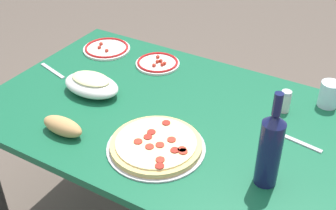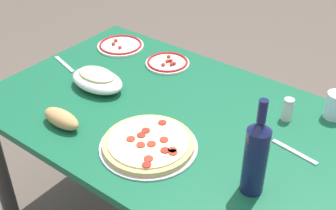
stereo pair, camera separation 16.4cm
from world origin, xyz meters
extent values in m
cube|color=#145938|center=(0.00, 0.00, 0.69)|extent=(1.38, 0.90, 0.03)
cylinder|color=#33302D|center=(0.63, -0.39, 0.34)|extent=(0.07, 0.07, 0.67)
cylinder|color=#B7B7BC|center=(-0.07, 0.20, 0.71)|extent=(0.33, 0.33, 0.01)
cylinder|color=#DBB26B|center=(-0.07, 0.20, 0.72)|extent=(0.31, 0.31, 0.02)
cylinder|color=beige|center=(-0.07, 0.20, 0.73)|extent=(0.27, 0.27, 0.01)
cylinder|color=#B22D1E|center=(-0.10, 0.22, 0.74)|extent=(0.03, 0.03, 0.00)
cylinder|color=maroon|center=(-0.04, 0.20, 0.74)|extent=(0.03, 0.03, 0.00)
cylinder|color=#B22D1E|center=(-0.02, 0.24, 0.74)|extent=(0.03, 0.03, 0.00)
cylinder|color=maroon|center=(-0.15, 0.30, 0.74)|extent=(0.03, 0.03, 0.00)
cylinder|color=#B22D1E|center=(-0.07, 0.24, 0.74)|extent=(0.03, 0.03, 0.00)
cylinder|color=maroon|center=(-0.05, 0.10, 0.74)|extent=(0.03, 0.03, 0.00)
cylinder|color=#B22D1E|center=(-0.17, 0.20, 0.74)|extent=(0.03, 0.03, 0.00)
cylinder|color=maroon|center=(-0.15, 0.21, 0.74)|extent=(0.03, 0.03, 0.00)
cylinder|color=maroon|center=(-0.04, 0.17, 0.74)|extent=(0.03, 0.03, 0.00)
cylinder|color=#B22D1E|center=(-0.13, 0.28, 0.74)|extent=(0.03, 0.03, 0.00)
cylinder|color=#B22D1E|center=(-0.12, 0.17, 0.74)|extent=(0.03, 0.03, 0.00)
cylinder|color=#B22D1E|center=(-0.18, 0.21, 0.74)|extent=(0.03, 0.03, 0.00)
ellipsoid|color=white|center=(0.33, 0.04, 0.74)|extent=(0.24, 0.15, 0.07)
ellipsoid|color=#AD2819|center=(0.33, 0.04, 0.75)|extent=(0.20, 0.12, 0.03)
ellipsoid|color=beige|center=(0.33, 0.04, 0.77)|extent=(0.17, 0.10, 0.02)
cylinder|color=#141942|center=(-0.44, 0.17, 0.81)|extent=(0.07, 0.07, 0.22)
cone|color=#141942|center=(-0.44, 0.17, 0.94)|extent=(0.07, 0.07, 0.03)
cylinder|color=#141942|center=(-0.44, 0.17, 0.99)|extent=(0.03, 0.03, 0.07)
cylinder|color=silver|center=(-0.50, -0.35, 0.75)|extent=(0.07, 0.07, 0.10)
cylinder|color=white|center=(0.50, -0.28, 0.71)|extent=(0.22, 0.22, 0.01)
torus|color=red|center=(0.50, -0.28, 0.72)|extent=(0.20, 0.20, 0.01)
cube|color=#AD2819|center=(0.53, -0.26, 0.72)|extent=(0.01, 0.01, 0.01)
cube|color=#AD2819|center=(0.48, -0.26, 0.72)|extent=(0.01, 0.01, 0.01)
cube|color=#AD2819|center=(0.54, -0.30, 0.72)|extent=(0.01, 0.01, 0.01)
cylinder|color=white|center=(0.22, -0.29, 0.71)|extent=(0.19, 0.19, 0.01)
torus|color=red|center=(0.22, -0.29, 0.72)|extent=(0.18, 0.18, 0.01)
cube|color=#AD2819|center=(0.22, -0.29, 0.72)|extent=(0.01, 0.01, 0.01)
cube|color=#AD2819|center=(0.22, -0.25, 0.72)|extent=(0.01, 0.01, 0.01)
cube|color=#AD2819|center=(0.24, -0.32, 0.72)|extent=(0.01, 0.01, 0.01)
cube|color=#AD2819|center=(0.21, -0.30, 0.72)|extent=(0.01, 0.01, 0.01)
cube|color=#AD2819|center=(0.19, -0.29, 0.72)|extent=(0.01, 0.01, 0.01)
cube|color=#AD2819|center=(0.19, -0.27, 0.72)|extent=(0.01, 0.01, 0.01)
ellipsoid|color=tan|center=(0.25, 0.30, 0.73)|extent=(0.16, 0.07, 0.06)
cylinder|color=silver|center=(-0.37, -0.23, 0.74)|extent=(0.04, 0.04, 0.07)
cylinder|color=#B7B7BC|center=(-0.37, -0.23, 0.78)|extent=(0.04, 0.04, 0.01)
cube|color=#B7B7BC|center=(0.58, -0.01, 0.71)|extent=(0.17, 0.06, 0.00)
cube|color=#B7B7BC|center=(-0.48, -0.07, 0.71)|extent=(0.17, 0.04, 0.00)
camera|label=1|loc=(-0.69, 1.17, 1.66)|focal=47.12mm
camera|label=2|loc=(-0.82, 1.07, 1.66)|focal=47.12mm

